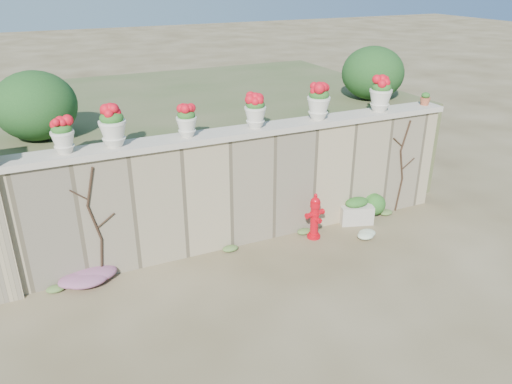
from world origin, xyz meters
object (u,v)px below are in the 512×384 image
planter_box (356,211)px  terracotta_pot (425,99)px  fire_hydrant (315,216)px  urn_pot_0 (63,136)px

planter_box → terracotta_pot: terracotta_pot is taller
fire_hydrant → urn_pot_0: (-4.01, 0.49, 1.92)m
planter_box → urn_pot_0: size_ratio=1.34×
fire_hydrant → terracotta_pot: terracotta_pot is taller
planter_box → terracotta_pot: 2.59m
planter_box → urn_pot_0: bearing=-165.9°
urn_pot_0 → planter_box: bearing=-3.4°
urn_pot_0 → terracotta_pot: bearing=0.0°
planter_box → urn_pot_0: urn_pot_0 is taller
fire_hydrant → planter_box: 1.09m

